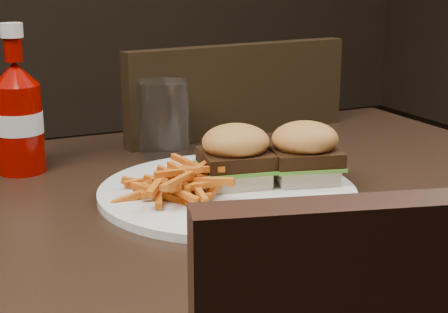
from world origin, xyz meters
name	(u,v)px	position (x,y,z in m)	size (l,w,h in m)	color
dining_table	(169,221)	(0.00, 0.00, 0.73)	(1.20, 0.80, 0.04)	black
chair_far	(188,261)	(0.22, 0.50, 0.43)	(0.45, 0.45, 0.04)	black
plate	(227,192)	(0.08, 0.01, 0.76)	(0.33, 0.33, 0.01)	white
sandwich_half_a	(236,176)	(0.10, 0.02, 0.77)	(0.08, 0.07, 0.02)	#F9EBC4
sandwich_half_b	(304,173)	(0.19, -0.01, 0.77)	(0.08, 0.07, 0.02)	beige
fries_pile	(178,178)	(0.02, 0.01, 0.78)	(0.11, 0.11, 0.04)	orange
ketchup_bottle	(20,131)	(-0.14, 0.22, 0.81)	(0.07, 0.07, 0.13)	#860500
tumbler	(164,120)	(0.08, 0.23, 0.81)	(0.08, 0.08, 0.12)	white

